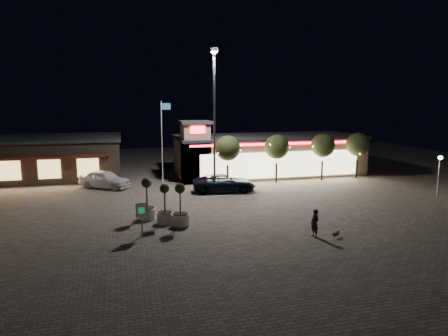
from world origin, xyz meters
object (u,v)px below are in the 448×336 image
object	(u,v)px
pickup_truck	(224,183)
planter_mid	(180,213)
white_sedan	(105,179)
pedestrian	(315,223)
planter_left	(147,206)
valet_sign	(142,213)

from	to	relation	value
pickup_truck	planter_mid	distance (m)	10.33
pickup_truck	white_sedan	world-z (taller)	white_sedan
pedestrian	planter_mid	distance (m)	8.45
planter_left	valet_sign	xyz separation A→B (m)	(-0.55, -3.57, 0.54)
planter_mid	valet_sign	size ratio (longest dim) A/B	1.37
pedestrian	valet_sign	bearing A→B (deg)	-116.30
pickup_truck	white_sedan	distance (m)	11.19
white_sedan	planter_left	world-z (taller)	planter_left
pickup_truck	pedestrian	distance (m)	13.28
pickup_truck	planter_mid	world-z (taller)	planter_mid
white_sedan	planter_left	bearing A→B (deg)	-130.09
pedestrian	white_sedan	bearing A→B (deg)	-155.63
pickup_truck	planter_left	bearing A→B (deg)	142.20
pickup_truck	planter_mid	bearing A→B (deg)	158.11
planter_mid	valet_sign	world-z (taller)	planter_mid
pickup_truck	planter_left	distance (m)	9.96
white_sedan	planter_mid	distance (m)	14.16
pedestrian	planter_mid	xyz separation A→B (m)	(-7.33, 4.21, 0.02)
valet_sign	pedestrian	bearing A→B (deg)	-15.24
planter_mid	valet_sign	distance (m)	3.00
pickup_truck	valet_sign	world-z (taller)	valet_sign
pickup_truck	white_sedan	bearing A→B (deg)	75.95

